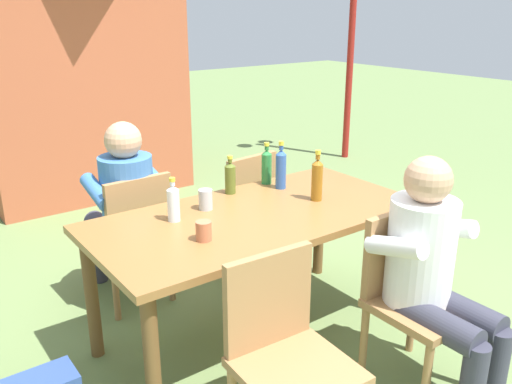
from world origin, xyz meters
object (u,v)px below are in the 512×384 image
at_px(chair_near_right, 411,290).
at_px(bottle_green, 267,166).
at_px(dining_table, 256,228).
at_px(bottle_olive, 230,177).
at_px(bottle_amber, 317,179).
at_px(chair_far_left, 133,232).
at_px(brick_kiosk, 65,37).
at_px(bottle_clear, 173,202).
at_px(chair_far_right, 241,205).
at_px(cup_terracotta, 204,231).
at_px(chair_near_left, 285,348).
at_px(bottle_blue, 281,168).
at_px(person_in_plaid_shirt, 433,268).
at_px(person_in_white_shirt, 123,202).
at_px(cup_steel, 206,200).

xyz_separation_m(chair_near_right, bottle_green, (-0.05, 1.12, 0.38)).
xyz_separation_m(dining_table, bottle_olive, (0.07, 0.35, 0.19)).
relative_size(chair_near_right, bottle_amber, 2.94).
height_order(chair_far_left, brick_kiosk, brick_kiosk).
bearing_deg(bottle_clear, bottle_green, 15.41).
distance_m(chair_far_right, cup_terracotta, 1.25).
bearing_deg(bottle_green, bottle_olive, -175.58).
relative_size(chair_far_right, chair_near_left, 1.00).
bearing_deg(bottle_olive, dining_table, -101.35).
bearing_deg(bottle_blue, cup_terracotta, -153.59).
height_order(chair_far_right, person_in_plaid_shirt, person_in_plaid_shirt).
relative_size(person_in_plaid_shirt, bottle_clear, 5.03).
relative_size(chair_near_left, person_in_plaid_shirt, 0.74).
bearing_deg(person_in_white_shirt, chair_far_right, -7.59).
distance_m(chair_near_right, chair_near_left, 0.80).
bearing_deg(bottle_blue, person_in_white_shirt, 142.25).
height_order(bottle_blue, bottle_green, bottle_blue).
xyz_separation_m(chair_near_left, bottle_amber, (0.80, 0.70, 0.40)).
xyz_separation_m(dining_table, bottle_amber, (0.40, -0.04, 0.22)).
bearing_deg(bottle_amber, bottle_blue, 96.21).
height_order(bottle_amber, bottle_olive, bottle_amber).
bearing_deg(bottle_clear, bottle_amber, -14.06).
xyz_separation_m(person_in_white_shirt, person_in_plaid_shirt, (0.81, -1.70, 0.00)).
bearing_deg(person_in_white_shirt, bottle_clear, -90.31).
relative_size(bottle_clear, bottle_olive, 1.02).
relative_size(chair_far_right, person_in_white_shirt, 0.74).
bearing_deg(cup_terracotta, chair_near_left, -88.93).
relative_size(bottle_amber, bottle_clear, 1.26).
height_order(person_in_white_shirt, brick_kiosk, brick_kiosk).
xyz_separation_m(person_in_white_shirt, cup_terracotta, (-0.01, -0.99, 0.15)).
height_order(dining_table, chair_far_right, chair_far_right).
bearing_deg(bottle_olive, person_in_white_shirt, 133.68).
height_order(bottle_amber, bottle_clear, bottle_amber).
distance_m(dining_table, bottle_green, 0.56).
xyz_separation_m(bottle_clear, brick_kiosk, (0.57, 3.24, 0.66)).
distance_m(chair_far_right, bottle_olive, 0.64).
bearing_deg(bottle_blue, brick_kiosk, 93.85).
xyz_separation_m(bottle_blue, bottle_green, (-0.01, 0.13, -0.01)).
bearing_deg(cup_steel, chair_far_right, 41.45).
bearing_deg(bottle_amber, chair_far_right, 89.28).
xyz_separation_m(dining_table, bottle_blue, (0.37, 0.25, 0.22)).
xyz_separation_m(person_in_plaid_shirt, cup_terracotta, (-0.81, 0.71, 0.15)).
bearing_deg(bottle_blue, chair_near_right, -88.13).
bearing_deg(brick_kiosk, cup_steel, -96.18).
distance_m(person_in_white_shirt, bottle_blue, 1.01).
height_order(person_in_white_shirt, person_in_plaid_shirt, same).
bearing_deg(bottle_blue, chair_far_left, 147.57).
distance_m(bottle_blue, bottle_clear, 0.78).
bearing_deg(person_in_white_shirt, cup_steel, -71.29).
distance_m(person_in_white_shirt, cup_terracotta, 1.00).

